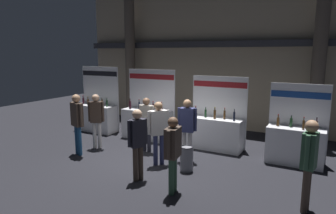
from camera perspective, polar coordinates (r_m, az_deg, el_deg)
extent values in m
plane|color=black|center=(8.58, -2.39, -10.37)|extent=(24.51, 24.51, 0.00)
cube|color=gray|center=(12.40, 9.17, 10.32)|extent=(12.26, 0.25, 6.13)
cube|color=#2D2D33|center=(12.12, 8.72, 11.78)|extent=(12.26, 0.20, 0.24)
cylinder|color=#51473D|center=(13.58, -7.22, 8.75)|extent=(0.44, 0.44, 5.38)
cylinder|color=#51473D|center=(11.04, 26.85, 7.42)|extent=(0.44, 0.44, 5.38)
cube|color=white|center=(12.02, -13.65, -2.09)|extent=(1.67, 0.60, 1.03)
cube|color=white|center=(12.14, -12.72, 1.61)|extent=(1.76, 0.04, 2.51)
cube|color=black|center=(12.01, -12.98, 6.26)|extent=(1.71, 0.01, 0.18)
cylinder|color=black|center=(12.29, -15.88, 1.11)|extent=(0.07, 0.07, 0.24)
cylinder|color=black|center=(12.27, -15.92, 1.87)|extent=(0.03, 0.03, 0.09)
cylinder|color=red|center=(12.26, -15.93, 2.11)|extent=(0.03, 0.03, 0.02)
cylinder|color=#472D14|center=(12.06, -15.04, 0.94)|extent=(0.07, 0.07, 0.23)
cylinder|color=#472D14|center=(12.03, -15.07, 1.68)|extent=(0.03, 0.03, 0.09)
cylinder|color=gold|center=(12.02, -15.09, 1.93)|extent=(0.03, 0.03, 0.02)
cylinder|color=#19381E|center=(11.90, -13.78, 1.00)|extent=(0.07, 0.07, 0.28)
cylinder|color=#19381E|center=(11.87, -13.81, 1.81)|extent=(0.03, 0.03, 0.07)
cylinder|color=black|center=(11.86, -13.82, 2.02)|extent=(0.03, 0.03, 0.02)
cylinder|color=#472D14|center=(11.77, -12.50, 0.81)|extent=(0.07, 0.07, 0.22)
cylinder|color=#472D14|center=(11.75, -12.53, 1.50)|extent=(0.03, 0.03, 0.06)
cylinder|color=black|center=(11.74, -12.53, 1.70)|extent=(0.03, 0.03, 0.02)
cylinder|color=#19381E|center=(11.51, -11.59, 0.68)|extent=(0.06, 0.06, 0.24)
cylinder|color=#19381E|center=(11.49, -11.62, 1.45)|extent=(0.03, 0.03, 0.08)
cylinder|color=black|center=(11.48, -11.63, 1.68)|extent=(0.03, 0.03, 0.02)
cube|color=white|center=(10.65, -4.08, -3.35)|extent=(1.80, 0.60, 1.05)
cube|color=white|center=(10.79, -3.16, 0.66)|extent=(1.89, 0.04, 2.46)
cube|color=maroon|center=(10.65, -3.27, 5.80)|extent=(1.84, 0.01, 0.18)
cylinder|color=black|center=(10.81, -7.25, 0.39)|extent=(0.07, 0.07, 0.28)
cylinder|color=black|center=(10.78, -7.28, 1.33)|extent=(0.03, 0.03, 0.08)
cylinder|color=black|center=(10.77, -7.28, 1.58)|extent=(0.03, 0.03, 0.02)
cylinder|color=black|center=(10.71, -5.54, 0.29)|extent=(0.06, 0.06, 0.27)
cylinder|color=black|center=(10.68, -5.56, 1.20)|extent=(0.03, 0.03, 0.08)
cylinder|color=red|center=(10.67, -5.56, 1.45)|extent=(0.03, 0.03, 0.02)
cylinder|color=#472D14|center=(10.50, -4.17, 0.07)|extent=(0.07, 0.07, 0.25)
cylinder|color=#472D14|center=(10.47, -4.19, 0.96)|extent=(0.03, 0.03, 0.08)
cylinder|color=gold|center=(10.46, -4.19, 1.23)|extent=(0.03, 0.03, 0.02)
cylinder|color=black|center=(10.26, -2.86, -0.12)|extent=(0.07, 0.07, 0.26)
cylinder|color=black|center=(10.23, -2.87, 0.82)|extent=(0.03, 0.03, 0.08)
cylinder|color=red|center=(10.22, -2.87, 1.10)|extent=(0.03, 0.03, 0.02)
cylinder|color=black|center=(10.14, -1.25, -0.27)|extent=(0.06, 0.06, 0.25)
cylinder|color=black|center=(10.12, -1.25, 0.66)|extent=(0.03, 0.03, 0.08)
cylinder|color=red|center=(10.11, -1.25, 0.94)|extent=(0.03, 0.03, 0.02)
cube|color=white|center=(9.61, 8.91, -5.06)|extent=(1.73, 0.60, 1.01)
cube|color=white|center=(9.78, 9.69, -0.93)|extent=(1.81, 0.04, 2.30)
cube|color=maroon|center=(9.63, 9.80, 4.28)|extent=(1.76, 0.01, 0.18)
cylinder|color=black|center=(9.60, 5.30, -1.13)|extent=(0.07, 0.07, 0.26)
cylinder|color=black|center=(9.57, 5.31, -0.13)|extent=(0.03, 0.03, 0.08)
cylinder|color=red|center=(9.56, 5.32, 0.16)|extent=(0.03, 0.03, 0.02)
cylinder|color=#19381E|center=(9.57, 7.18, -1.23)|extent=(0.07, 0.07, 0.24)
cylinder|color=#19381E|center=(9.55, 7.20, -0.32)|extent=(0.03, 0.03, 0.07)
cylinder|color=black|center=(9.54, 7.21, -0.08)|extent=(0.03, 0.03, 0.02)
cylinder|color=#472D14|center=(9.39, 8.91, -1.40)|extent=(0.07, 0.07, 0.28)
cylinder|color=#472D14|center=(9.36, 8.94, -0.34)|extent=(0.03, 0.03, 0.08)
cylinder|color=gold|center=(9.35, 8.95, -0.06)|extent=(0.03, 0.03, 0.02)
cylinder|color=#472D14|center=(9.38, 10.74, -1.49)|extent=(0.06, 0.06, 0.27)
cylinder|color=#472D14|center=(9.35, 10.78, -0.47)|extent=(0.03, 0.03, 0.07)
cylinder|color=red|center=(9.34, 10.79, -0.20)|extent=(0.03, 0.03, 0.02)
cylinder|color=black|center=(9.22, 12.53, -1.76)|extent=(0.06, 0.06, 0.27)
cylinder|color=black|center=(9.18, 12.58, -0.71)|extent=(0.03, 0.03, 0.07)
cylinder|color=black|center=(9.17, 12.59, -0.44)|extent=(0.03, 0.03, 0.02)
cube|color=white|center=(8.94, 23.07, -6.90)|extent=(1.49, 0.60, 1.02)
cube|color=white|center=(9.13, 23.55, -2.77)|extent=(1.56, 0.04, 2.20)
cube|color=navy|center=(8.97, 23.89, 2.15)|extent=(1.51, 0.01, 0.18)
cylinder|color=#472D14|center=(8.86, 20.26, -2.67)|extent=(0.07, 0.07, 0.23)
cylinder|color=#472D14|center=(8.83, 20.33, -1.67)|extent=(0.03, 0.03, 0.08)
cylinder|color=red|center=(8.82, 20.35, -1.36)|extent=(0.03, 0.03, 0.02)
cylinder|color=#19381E|center=(8.86, 22.45, -2.79)|extent=(0.08, 0.08, 0.24)
cylinder|color=#19381E|center=(8.83, 22.51, -1.81)|extent=(0.03, 0.03, 0.07)
cylinder|color=black|center=(8.82, 22.53, -1.54)|extent=(0.03, 0.03, 0.02)
cylinder|color=#472D14|center=(8.69, 24.47, -3.14)|extent=(0.06, 0.06, 0.25)
cylinder|color=#472D14|center=(8.66, 24.55, -2.09)|extent=(0.03, 0.03, 0.07)
cylinder|color=red|center=(8.65, 24.57, -1.80)|extent=(0.03, 0.03, 0.02)
cylinder|color=black|center=(8.66, 26.48, -3.28)|extent=(0.07, 0.07, 0.27)
cylinder|color=black|center=(8.63, 26.57, -2.15)|extent=(0.03, 0.03, 0.08)
cylinder|color=black|center=(8.62, 26.60, -1.83)|extent=(0.03, 0.03, 0.02)
cylinder|color=slate|center=(7.86, 3.57, -9.89)|extent=(0.34, 0.34, 0.63)
torus|color=black|center=(7.76, 3.60, -7.61)|extent=(0.33, 0.33, 0.02)
cylinder|color=#23232D|center=(9.38, -4.53, -5.97)|extent=(0.12, 0.12, 0.82)
cylinder|color=#23232D|center=(9.29, -3.63, -6.12)|extent=(0.12, 0.12, 0.82)
cube|color=#ADA393|center=(9.16, -4.14, -1.65)|extent=(0.36, 0.22, 0.65)
sphere|color=brown|center=(9.08, -4.18, 1.08)|extent=(0.22, 0.22, 0.22)
cylinder|color=#ADA393|center=(9.28, -5.33, -1.41)|extent=(0.08, 0.08, 0.61)
cylinder|color=#ADA393|center=(9.04, -2.93, -1.69)|extent=(0.08, 0.08, 0.61)
cylinder|color=navy|center=(8.21, -2.40, -8.21)|extent=(0.12, 0.12, 0.84)
cylinder|color=navy|center=(8.27, -1.19, -8.07)|extent=(0.12, 0.12, 0.84)
cube|color=silver|center=(8.04, -1.82, -3.02)|extent=(0.44, 0.47, 0.67)
sphere|color=#8C6647|center=(7.95, -1.84, 0.19)|extent=(0.23, 0.23, 0.23)
cylinder|color=silver|center=(7.95, -3.65, -3.06)|extent=(0.08, 0.08, 0.64)
cylinder|color=silver|center=(8.13, -0.04, -2.74)|extent=(0.08, 0.08, 0.64)
cylinder|color=navy|center=(9.49, -16.99, -5.98)|extent=(0.12, 0.12, 0.89)
cylinder|color=navy|center=(9.34, -16.54, -6.23)|extent=(0.12, 0.12, 0.89)
cube|color=#47382D|center=(9.23, -17.02, -1.36)|extent=(0.49, 0.36, 0.70)
sphere|color=tan|center=(9.15, -17.17, 1.58)|extent=(0.24, 0.24, 0.24)
cylinder|color=#47382D|center=(9.47, -17.69, -1.01)|extent=(0.08, 0.08, 0.67)
cylinder|color=#47382D|center=(8.99, -16.32, -1.52)|extent=(0.08, 0.08, 0.67)
cylinder|color=silver|center=(8.52, 4.17, -7.52)|extent=(0.12, 0.12, 0.85)
cylinder|color=silver|center=(8.55, 3.10, -7.45)|extent=(0.12, 0.12, 0.85)
cube|color=navy|center=(8.33, 3.69, -2.47)|extent=(0.43, 0.33, 0.68)
sphere|color=#8C6647|center=(8.24, 3.73, 0.66)|extent=(0.23, 0.23, 0.23)
cylinder|color=navy|center=(8.29, 5.28, -2.44)|extent=(0.08, 0.08, 0.64)
cylinder|color=navy|center=(8.37, 2.12, -2.27)|extent=(0.08, 0.08, 0.64)
cylinder|color=#47382D|center=(6.57, 25.05, -13.92)|extent=(0.12, 0.12, 0.87)
cylinder|color=#47382D|center=(6.43, 24.73, -14.43)|extent=(0.12, 0.12, 0.87)
cube|color=#33563D|center=(6.23, 25.44, -7.57)|extent=(0.29, 0.37, 0.69)
sphere|color=tan|center=(6.11, 25.77, -3.34)|extent=(0.24, 0.24, 0.24)
cylinder|color=#33563D|center=(6.43, 25.86, -6.91)|extent=(0.08, 0.08, 0.66)
cylinder|color=#33563D|center=(6.03, 25.01, -7.96)|extent=(0.08, 0.08, 0.66)
cylinder|color=#33563D|center=(6.73, 1.19, -12.57)|extent=(0.12, 0.12, 0.82)
cylinder|color=#33563D|center=(6.58, 0.64, -13.15)|extent=(0.12, 0.12, 0.82)
cube|color=#47382D|center=(6.40, 0.94, -6.79)|extent=(0.31, 0.47, 0.65)
sphere|color=brown|center=(6.29, 0.95, -2.93)|extent=(0.23, 0.23, 0.23)
cylinder|color=#47382D|center=(6.64, 1.71, -6.03)|extent=(0.08, 0.08, 0.62)
cylinder|color=#47382D|center=(6.16, 0.10, -7.32)|extent=(0.08, 0.08, 0.62)
cylinder|color=silver|center=(9.89, -12.94, -5.27)|extent=(0.12, 0.12, 0.84)
cylinder|color=silver|center=(9.93, -13.85, -5.24)|extent=(0.12, 0.12, 0.84)
cube|color=#47382D|center=(9.74, -13.58, -0.96)|extent=(0.40, 0.34, 0.67)
sphere|color=tan|center=(9.66, -13.69, 1.69)|extent=(0.23, 0.23, 0.23)
cylinder|color=#47382D|center=(9.67, -12.34, -0.88)|extent=(0.08, 0.08, 0.63)
cylinder|color=#47382D|center=(9.80, -14.82, -0.85)|extent=(0.08, 0.08, 0.63)
cylinder|color=#47382D|center=(7.27, -6.25, -10.79)|extent=(0.12, 0.12, 0.84)
cylinder|color=#47382D|center=(7.33, -5.25, -10.58)|extent=(0.12, 0.12, 0.84)
cube|color=#23232D|center=(7.07, -5.85, -4.98)|extent=(0.35, 0.41, 0.66)
sphere|color=tan|center=(6.96, -5.92, -1.38)|extent=(0.23, 0.23, 0.23)
cylinder|color=#23232D|center=(6.97, -7.43, -5.11)|extent=(0.08, 0.08, 0.63)
cylinder|color=#23232D|center=(7.17, -4.32, -4.61)|extent=(0.08, 0.08, 0.63)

